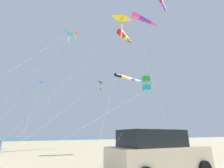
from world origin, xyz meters
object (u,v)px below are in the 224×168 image
object	(u,v)px
parked_car	(157,152)
kite_delta_white_trailing	(69,33)
cooler_box	(127,163)
kite_windsock_yellow_midlevel	(123,35)
kite_delta_checkered_midright	(42,83)
kite_delta_teal_far_right	(76,33)
kite_windsock_magenta_far_left	(141,18)
kite_box_orange_high_right	(146,83)
kite_windsock_small_distant	(126,78)
kite_delta_long_streamer_left	(100,82)
kite_delta_green_low_center	(122,18)

from	to	relation	value
parked_car	kite_delta_white_trailing	world-z (taller)	kite_delta_white_trailing
cooler_box	kite_windsock_yellow_midlevel	world-z (taller)	kite_windsock_yellow_midlevel
kite_delta_checkered_midright	kite_delta_teal_far_right	size ratio (longest dim) A/B	0.61
kite_delta_white_trailing	kite_windsock_yellow_midlevel	world-z (taller)	kite_windsock_yellow_midlevel
parked_car	kite_windsock_magenta_far_left	world-z (taller)	kite_windsock_magenta_far_left
kite_box_orange_high_right	kite_windsock_small_distant	xyz separation A→B (m)	(5.41, -2.52, 2.86)
cooler_box	kite_windsock_small_distant	xyz separation A→B (m)	(9.45, -10.57, 10.12)
parked_car	kite_box_orange_high_right	distance (m)	12.53
kite_delta_white_trailing	kite_delta_checkered_midright	bearing A→B (deg)	-7.51
kite_delta_long_streamer_left	kite_delta_teal_far_right	bearing A→B (deg)	88.07
cooler_box	kite_windsock_small_distant	size ratio (longest dim) A/B	0.04
kite_delta_checkered_midright	kite_delta_long_streamer_left	distance (m)	10.61
parked_car	kite_windsock_yellow_midlevel	xyz separation A→B (m)	(9.43, -8.26, 14.62)
parked_car	cooler_box	bearing A→B (deg)	-14.69
kite_delta_teal_far_right	kite_delta_green_low_center	distance (m)	13.17
cooler_box	kite_delta_teal_far_right	distance (m)	22.03
kite_windsock_small_distant	kite_windsock_magenta_far_left	size ratio (longest dim) A/B	1.04
kite_windsock_yellow_midlevel	cooler_box	bearing A→B (deg)	133.09
kite_delta_checkered_midright	parked_car	bearing A→B (deg)	174.45
kite_windsock_yellow_midlevel	kite_delta_white_trailing	bearing A→B (deg)	77.80
parked_car	kite_delta_teal_far_right	bearing A→B (deg)	-13.93
parked_car	kite_delta_checkered_midright	world-z (taller)	kite_delta_checkered_midright
kite_delta_checkered_midright	kite_delta_long_streamer_left	size ratio (longest dim) A/B	0.78
kite_delta_teal_far_right	kite_windsock_yellow_midlevel	size ratio (longest dim) A/B	1.11
kite_box_orange_high_right	kite_windsock_yellow_midlevel	distance (m)	8.69
kite_delta_white_trailing	kite_windsock_yellow_midlevel	distance (m)	8.17
kite_windsock_small_distant	kite_delta_white_trailing	bearing A→B (deg)	93.48
kite_delta_white_trailing	kite_delta_teal_far_right	size ratio (longest dim) A/B	0.76
parked_car	kite_delta_long_streamer_left	bearing A→B (deg)	-29.94
kite_delta_white_trailing	kite_delta_long_streamer_left	world-z (taller)	kite_delta_white_trailing
cooler_box	kite_delta_teal_far_right	xyz separation A→B (m)	(13.49, -3.31, 17.10)
kite_delta_green_low_center	kite_windsock_small_distant	bearing A→B (deg)	-49.07
kite_delta_checkered_midright	kite_windsock_yellow_midlevel	xyz separation A→B (m)	(-14.40, -5.94, 5.05)
kite_windsock_magenta_far_left	kite_delta_teal_far_right	bearing A→B (deg)	19.18
cooler_box	kite_windsock_magenta_far_left	distance (m)	17.23
parked_car	kite_delta_green_low_center	world-z (taller)	kite_delta_green_low_center
cooler_box	kite_delta_green_low_center	bearing A→B (deg)	-43.86
kite_delta_green_low_center	kite_delta_long_streamer_left	distance (m)	13.53
parked_car	kite_windsock_small_distant	bearing A→B (deg)	-43.61
cooler_box	parked_car	bearing A→B (deg)	165.31
parked_car	kite_windsock_magenta_far_left	bearing A→B (deg)	-53.39
kite_delta_teal_far_right	kite_delta_checkered_midright	bearing A→B (deg)	11.16
kite_windsock_yellow_midlevel	kite_delta_long_streamer_left	size ratio (longest dim) A/B	1.16
parked_car	kite_windsock_small_distant	world-z (taller)	kite_windsock_small_distant
cooler_box	kite_delta_white_trailing	bearing A→B (deg)	-0.25
parked_car	kite_delta_teal_far_right	size ratio (longest dim) A/B	0.26
parked_car	kite_windsock_magenta_far_left	distance (m)	17.40
kite_delta_checkered_midright	cooler_box	bearing A→B (deg)	175.44
parked_car	kite_box_orange_high_right	xyz separation A→B (m)	(6.31, -8.65, 6.52)
kite_delta_white_trailing	kite_delta_green_low_center	bearing A→B (deg)	-167.31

